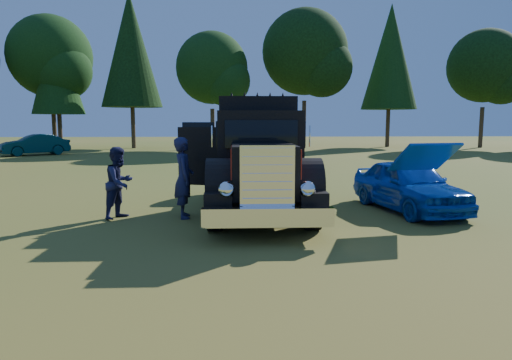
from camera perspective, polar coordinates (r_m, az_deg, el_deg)
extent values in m
plane|color=#395C1B|center=(10.64, 8.47, -5.48)|extent=(120.00, 120.00, 0.00)
cylinder|color=#2D2116|center=(44.17, -23.91, 6.25)|extent=(0.36, 0.36, 3.96)
sphere|color=black|center=(44.52, -24.32, 13.91)|extent=(7.04, 7.04, 7.04)
sphere|color=black|center=(43.09, -23.00, 12.44)|extent=(4.84, 4.84, 4.84)
cylinder|color=#2D2116|center=(41.66, -15.12, 7.09)|extent=(0.36, 0.36, 4.68)
cone|color=black|center=(42.10, -15.41, 15.43)|extent=(5.20, 5.20, 9.75)
cylinder|color=#2D2116|center=(39.73, -5.45, 6.40)|extent=(0.36, 0.36, 3.42)
sphere|color=black|center=(39.98, -5.54, 13.77)|extent=(6.08, 6.08, 6.08)
sphere|color=black|center=(39.07, -3.87, 12.26)|extent=(4.18, 4.18, 4.18)
cylinder|color=#2D2116|center=(40.62, 6.01, 6.92)|extent=(0.36, 0.36, 4.14)
sphere|color=black|center=(41.05, 6.13, 15.62)|extent=(7.36, 7.36, 7.36)
sphere|color=black|center=(40.20, 8.31, 13.78)|extent=(5.06, 5.06, 5.06)
cylinder|color=#2D2116|center=(43.97, 16.16, 6.94)|extent=(0.36, 0.36, 4.50)
cone|color=black|center=(44.35, 16.44, 14.55)|extent=(5.00, 5.00, 9.38)
cylinder|color=#2D2116|center=(45.82, 26.32, 5.91)|extent=(0.36, 0.36, 3.60)
sphere|color=black|center=(46.07, 26.71, 12.63)|extent=(6.40, 6.40, 6.40)
sphere|color=black|center=(45.86, 28.45, 11.05)|extent=(4.40, 4.40, 4.40)
cylinder|color=#2D2116|center=(42.55, -23.31, 6.19)|extent=(0.36, 0.36, 3.86)
cone|color=black|center=(42.80, -23.66, 12.94)|extent=(4.29, 4.29, 8.04)
cylinder|color=black|center=(9.84, -5.14, -3.20)|extent=(0.32, 1.10, 1.10)
cylinder|color=black|center=(9.97, 7.02, -3.09)|extent=(0.32, 1.10, 1.10)
cylinder|color=black|center=(14.58, -4.30, 0.25)|extent=(0.32, 1.10, 1.10)
cylinder|color=black|center=(14.67, 3.92, 0.30)|extent=(0.32, 1.10, 1.10)
cylinder|color=black|center=(14.58, -3.01, 0.26)|extent=(0.32, 1.10, 1.10)
cylinder|color=black|center=(14.64, 2.64, 0.29)|extent=(0.32, 1.10, 1.10)
cube|color=black|center=(12.40, 0.24, -0.66)|extent=(1.60, 6.40, 0.28)
cube|color=white|center=(8.63, 1.49, -4.68)|extent=(2.50, 0.22, 0.36)
cube|color=white|center=(8.81, 1.37, 0.19)|extent=(1.05, 0.30, 1.30)
cube|color=black|center=(9.84, 0.95, 1.24)|extent=(1.35, 1.80, 1.10)
cube|color=maroon|center=(9.80, -3.08, 2.38)|extent=(0.02, 1.80, 0.60)
cube|color=maroon|center=(9.89, 4.95, 2.41)|extent=(0.02, 1.80, 0.60)
cylinder|color=black|center=(9.77, -4.58, -0.89)|extent=(0.55, 1.24, 1.24)
cylinder|color=black|center=(9.89, 6.49, -0.82)|extent=(0.55, 1.24, 1.24)
sphere|color=white|center=(8.75, -3.71, -1.20)|extent=(0.32, 0.32, 0.32)
sphere|color=white|center=(8.85, 6.44, -1.13)|extent=(0.32, 0.32, 0.32)
cube|color=black|center=(11.36, 0.48, 3.33)|extent=(2.05, 1.30, 2.10)
cube|color=black|center=(10.67, 0.67, 5.75)|extent=(1.70, 0.05, 0.65)
cube|color=black|center=(12.64, 0.17, 4.64)|extent=(2.05, 1.30, 2.50)
cube|color=black|center=(14.35, -0.14, 1.76)|extent=(2.00, 2.00, 0.35)
cube|color=black|center=(11.90, -7.19, 2.97)|extent=(1.08, 0.35, 1.50)
cube|color=maroon|center=(11.96, -7.22, 2.27)|extent=(0.83, 0.24, 0.75)
imported|color=#0817BA|center=(12.64, 18.52, -0.65)|extent=(2.29, 4.17, 1.34)
cube|color=#0817BA|center=(10.89, 20.29, 2.70)|extent=(1.45, 1.16, 0.67)
imported|color=#21334D|center=(11.19, -9.01, 0.27)|extent=(0.58, 0.78, 1.97)
imported|color=#1C2B41|center=(11.51, -16.69, -0.33)|extent=(0.97, 1.05, 1.74)
imported|color=#092C37|center=(35.37, -25.91, 3.99)|extent=(4.46, 3.85, 1.45)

